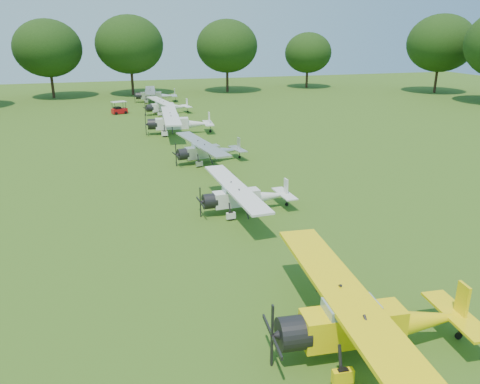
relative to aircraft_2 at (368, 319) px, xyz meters
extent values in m
plane|color=#2C4812|center=(-0.97, 13.65, -1.36)|extent=(160.00, 160.00, 0.00)
cylinder|color=#311E13|center=(47.92, 58.63, 1.04)|extent=(0.44, 0.44, 4.81)
ellipsoid|color=black|center=(47.92, 58.63, 6.93)|extent=(11.23, 11.23, 9.55)
cylinder|color=#311E13|center=(29.36, 71.71, 0.49)|extent=(0.44, 0.44, 3.70)
ellipsoid|color=black|center=(29.36, 71.71, 5.01)|extent=(8.63, 8.63, 7.34)
cylinder|color=#311E13|center=(13.30, 69.87, 0.89)|extent=(0.44, 0.44, 4.51)
ellipsoid|color=black|center=(13.30, 69.87, 6.40)|extent=(10.52, 10.52, 8.94)
cylinder|color=#311E13|center=(-3.10, 70.39, 1.01)|extent=(0.44, 0.44, 4.74)
ellipsoid|color=black|center=(-3.10, 70.39, 6.79)|extent=(11.05, 11.05, 9.39)
cylinder|color=#311E13|center=(-15.72, 70.19, 0.88)|extent=(0.44, 0.44, 4.49)
ellipsoid|color=black|center=(-15.72, 70.19, 6.36)|extent=(10.47, 10.47, 8.90)
cube|color=yellow|center=(-0.55, 0.05, -0.20)|extent=(3.63, 1.34, 1.17)
cone|color=yellow|center=(2.44, -0.20, -0.36)|extent=(3.18, 1.25, 1.00)
cube|color=#8CA5B2|center=(-0.66, 0.05, 0.41)|extent=(1.85, 1.16, 0.61)
cylinder|color=black|center=(-2.66, 0.22, -0.20)|extent=(1.09, 1.23, 1.16)
cube|color=black|center=(-3.38, 0.28, -0.20)|extent=(0.08, 0.14, 2.33)
cube|color=yellow|center=(-0.66, 0.05, 0.69)|extent=(2.56, 11.87, 0.16)
cube|color=yellow|center=(3.54, -0.29, 0.19)|extent=(0.16, 0.62, 1.44)
cube|color=yellow|center=(3.43, -0.28, -0.31)|extent=(1.19, 3.18, 0.10)
cylinder|color=black|center=(-1.55, -1.27, -1.03)|extent=(0.68, 0.23, 0.67)
cylinder|color=black|center=(-1.33, 1.50, -1.03)|extent=(0.68, 0.23, 0.67)
cylinder|color=black|center=(3.65, -0.30, -1.23)|extent=(0.27, 0.11, 0.27)
cube|color=white|center=(-0.76, 13.91, -0.43)|extent=(2.88, 0.98, 0.93)
cone|color=white|center=(1.63, 14.02, -0.56)|extent=(2.52, 0.92, 0.80)
cube|color=#8CA5B2|center=(-0.85, 13.90, 0.06)|extent=(1.46, 0.88, 0.49)
cylinder|color=black|center=(-2.44, 13.83, -0.43)|extent=(0.84, 0.96, 0.92)
cube|color=black|center=(-3.02, 13.80, -0.43)|extent=(0.06, 0.11, 1.86)
cube|color=white|center=(-0.85, 13.90, 0.28)|extent=(1.74, 9.46, 0.12)
cube|color=white|center=(2.52, 14.06, -0.12)|extent=(0.11, 0.49, 1.15)
cube|color=white|center=(2.43, 14.06, -0.52)|extent=(0.87, 2.52, 0.08)
cylinder|color=black|center=(-1.42, 12.76, -1.10)|extent=(0.54, 0.17, 0.53)
cylinder|color=black|center=(-1.52, 14.98, -1.10)|extent=(0.54, 0.17, 0.53)
cylinder|color=black|center=(2.61, 14.07, -1.26)|extent=(0.22, 0.08, 0.21)
cube|color=silver|center=(-0.47, 25.43, -0.42)|extent=(2.99, 1.31, 0.95)
cone|color=silver|center=(1.94, 25.82, -0.55)|extent=(2.62, 1.20, 0.81)
cube|color=#8CA5B2|center=(-0.56, 25.41, 0.08)|extent=(1.56, 1.05, 0.50)
cylinder|color=black|center=(-2.16, 25.16, -0.42)|extent=(0.95, 1.06, 0.94)
cube|color=black|center=(-2.74, 25.06, -0.42)|extent=(0.07, 0.12, 1.89)
cube|color=silver|center=(-0.56, 25.41, 0.31)|extent=(2.81, 9.65, 0.13)
cube|color=silver|center=(2.83, 25.96, -0.10)|extent=(0.17, 0.50, 1.17)
cube|color=silver|center=(2.74, 25.95, -0.51)|extent=(1.16, 2.62, 0.08)
cylinder|color=black|center=(-1.00, 24.20, -1.09)|extent=(0.56, 0.23, 0.54)
cylinder|color=black|center=(-1.36, 26.43, -1.09)|extent=(0.56, 0.23, 0.54)
cylinder|color=black|center=(2.92, 25.97, -1.25)|extent=(0.23, 0.11, 0.22)
cube|color=white|center=(-1.25, 37.50, -0.23)|extent=(3.52, 1.32, 1.13)
cone|color=white|center=(1.65, 37.25, -0.39)|extent=(3.09, 1.23, 0.97)
cube|color=#8CA5B2|center=(-1.36, 37.51, 0.36)|extent=(1.80, 1.14, 0.59)
cylinder|color=black|center=(-3.29, 37.68, -0.23)|extent=(1.06, 1.20, 1.12)
cube|color=black|center=(-3.99, 37.74, -0.23)|extent=(0.08, 0.13, 2.26)
cube|color=white|center=(-1.36, 37.51, 0.63)|extent=(2.55, 11.52, 0.15)
cube|color=white|center=(2.72, 37.16, 0.15)|extent=(0.16, 0.60, 1.40)
cube|color=white|center=(2.62, 37.17, -0.34)|extent=(1.17, 3.09, 0.10)
cylinder|color=black|center=(-2.22, 36.24, -1.04)|extent=(0.66, 0.23, 0.65)
cylinder|color=black|center=(-1.99, 38.92, -1.04)|extent=(0.66, 0.23, 0.65)
cylinder|color=black|center=(2.83, 37.15, -1.23)|extent=(0.27, 0.11, 0.26)
cube|color=white|center=(-0.69, 49.83, -0.41)|extent=(3.02, 1.35, 0.96)
cone|color=white|center=(1.73, 50.24, -0.54)|extent=(2.65, 1.24, 0.82)
cube|color=#8CA5B2|center=(-0.78, 49.81, 0.09)|extent=(1.58, 1.07, 0.50)
cylinder|color=black|center=(-2.40, 49.54, -0.41)|extent=(0.97, 1.07, 0.95)
cube|color=black|center=(-2.98, 49.44, -0.41)|extent=(0.07, 0.12, 1.91)
cube|color=white|center=(-0.78, 49.81, 0.32)|extent=(2.93, 9.74, 0.13)
cube|color=white|center=(2.63, 50.40, -0.09)|extent=(0.17, 0.51, 1.18)
cube|color=white|center=(2.54, 50.38, -0.50)|extent=(1.19, 2.64, 0.08)
cylinder|color=black|center=(-1.22, 48.58, -1.09)|extent=(0.56, 0.24, 0.55)
cylinder|color=black|center=(-1.60, 50.83, -1.09)|extent=(0.56, 0.24, 0.55)
cylinder|color=black|center=(2.72, 50.41, -1.25)|extent=(0.23, 0.11, 0.22)
cube|color=silver|center=(-1.00, 61.07, -0.35)|extent=(3.16, 1.21, 1.01)
cone|color=silver|center=(1.59, 60.82, -0.49)|extent=(2.77, 1.13, 0.87)
cube|color=#8CA5B2|center=(-1.10, 61.08, 0.18)|extent=(1.62, 1.03, 0.53)
cylinder|color=black|center=(-2.83, 61.24, -0.35)|extent=(0.96, 1.08, 1.00)
cube|color=black|center=(-3.45, 61.31, -0.35)|extent=(0.07, 0.12, 2.03)
cube|color=silver|center=(-1.10, 61.08, 0.42)|extent=(2.38, 10.32, 0.14)
cube|color=silver|center=(2.55, 60.72, -0.01)|extent=(0.15, 0.54, 1.26)
cube|color=silver|center=(2.46, 60.73, -0.45)|extent=(1.08, 2.77, 0.09)
cylinder|color=black|center=(-1.89, 59.94, -1.07)|extent=(0.59, 0.21, 0.58)
cylinder|color=black|center=(-1.66, 62.34, -1.07)|extent=(0.59, 0.21, 0.58)
cylinder|color=black|center=(2.65, 60.71, -1.25)|extent=(0.24, 0.10, 0.23)
cube|color=red|center=(-6.14, 51.87, -0.97)|extent=(2.15, 1.60, 0.61)
cube|color=black|center=(-6.39, 51.79, -0.62)|extent=(1.05, 1.16, 0.39)
cube|color=white|center=(-6.14, 51.87, 0.22)|extent=(2.09, 1.66, 0.07)
cylinder|color=black|center=(-6.59, 51.15, -1.17)|extent=(0.40, 0.24, 0.38)
cylinder|color=black|center=(-6.93, 52.17, -1.17)|extent=(0.40, 0.24, 0.38)
cylinder|color=black|center=(-5.35, 51.57, -1.17)|extent=(0.40, 0.24, 0.38)
cylinder|color=black|center=(-5.70, 52.59, -1.17)|extent=(0.40, 0.24, 0.38)
camera|label=1|loc=(-7.97, -11.83, 9.35)|focal=35.00mm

